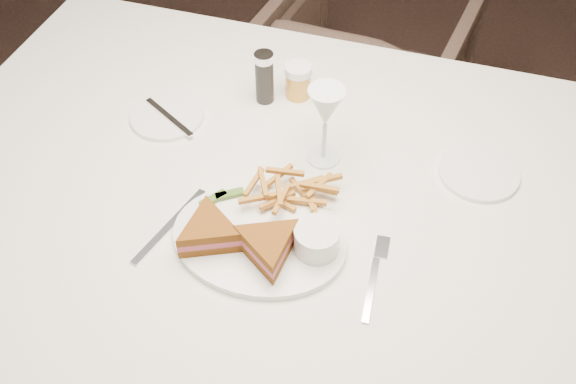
% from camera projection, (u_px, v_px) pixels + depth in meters
% --- Properties ---
extents(ground, '(5.00, 5.00, 0.00)m').
position_uv_depth(ground, '(182.00, 272.00, 2.03)').
color(ground, black).
rests_on(ground, ground).
extents(table, '(1.67, 1.23, 0.75)m').
position_uv_depth(table, '(292.00, 296.00, 1.53)').
color(table, silver).
rests_on(table, ground).
extents(chair_far, '(0.76, 0.73, 0.64)m').
position_uv_depth(chair_far, '(366.00, 67.00, 2.21)').
color(chair_far, '#47352C').
rests_on(chair_far, ground).
extents(table_setting, '(0.82, 0.68, 0.18)m').
position_uv_depth(table_setting, '(278.00, 190.00, 1.20)').
color(table_setting, white).
rests_on(table_setting, table).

